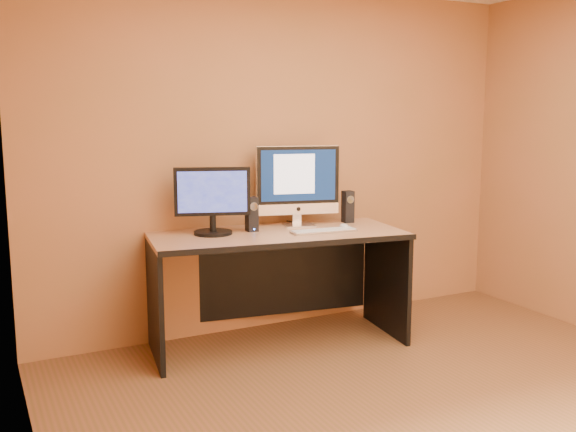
{
  "coord_description": "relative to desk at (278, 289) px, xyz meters",
  "views": [
    {
      "loc": [
        -2.22,
        -2.43,
        1.65
      ],
      "look_at": [
        -0.25,
        1.47,
        0.95
      ],
      "focal_mm": 40.0,
      "sensor_mm": 36.0,
      "label": 1
    }
  ],
  "objects": [
    {
      "name": "desk",
      "position": [
        0.0,
        0.0,
        0.0
      ],
      "size": [
        1.87,
        1.01,
        0.82
      ],
      "primitive_type": null,
      "rotation": [
        0.0,
        0.0,
        -0.14
      ],
      "color": "tan",
      "rests_on": "ground"
    },
    {
      "name": "keyboard",
      "position": [
        0.3,
        -0.14,
        0.42
      ],
      "size": [
        0.49,
        0.17,
        0.02
      ],
      "primitive_type": "cube",
      "rotation": [
        0.0,
        0.0,
        -0.09
      ],
      "color": "#BBBBBF",
      "rests_on": "desk"
    },
    {
      "name": "cable_a",
      "position": [
        0.3,
        0.27,
        0.41
      ],
      "size": [
        0.07,
        0.24,
        0.01
      ],
      "primitive_type": "cylinder",
      "rotation": [
        1.57,
        0.0,
        0.27
      ],
      "color": "black",
      "rests_on": "desk"
    },
    {
      "name": "second_monitor",
      "position": [
        -0.43,
        0.14,
        0.64
      ],
      "size": [
        0.59,
        0.42,
        0.47
      ],
      "primitive_type": null,
      "rotation": [
        0.0,
        0.0,
        -0.31
      ],
      "color": "black",
      "rests_on": "desk"
    },
    {
      "name": "speaker_right",
      "position": [
        0.67,
        0.14,
        0.53
      ],
      "size": [
        0.08,
        0.09,
        0.24
      ],
      "primitive_type": null,
      "rotation": [
        0.0,
        0.0,
        -0.08
      ],
      "color": "black",
      "rests_on": "desk"
    },
    {
      "name": "mouse",
      "position": [
        0.5,
        -0.08,
        0.43
      ],
      "size": [
        0.1,
        0.13,
        0.04
      ],
      "primitive_type": "ellipsoid",
      "rotation": [
        0.0,
        0.0,
        -0.3
      ],
      "color": "silver",
      "rests_on": "desk"
    },
    {
      "name": "floor",
      "position": [
        0.28,
        -1.57,
        -0.41
      ],
      "size": [
        4.0,
        4.0,
        0.0
      ],
      "primitive_type": "plane",
      "color": "brown",
      "rests_on": "ground"
    },
    {
      "name": "imac",
      "position": [
        0.26,
        0.18,
        0.72
      ],
      "size": [
        0.67,
        0.37,
        0.61
      ],
      "primitive_type": null,
      "rotation": [
        0.0,
        0.0,
        -0.23
      ],
      "color": "silver",
      "rests_on": "desk"
    },
    {
      "name": "speaker_left",
      "position": [
        -0.14,
        0.13,
        0.53
      ],
      "size": [
        0.08,
        0.08,
        0.24
      ],
      "primitive_type": null,
      "rotation": [
        0.0,
        0.0,
        -0.02
      ],
      "color": "black",
      "rests_on": "desk"
    },
    {
      "name": "cable_b",
      "position": [
        0.25,
        0.28,
        0.41
      ],
      "size": [
        0.12,
        0.17,
        0.01
      ],
      "primitive_type": "cylinder",
      "rotation": [
        1.57,
        0.0,
        -0.63
      ],
      "color": "black",
      "rests_on": "desk"
    },
    {
      "name": "walls",
      "position": [
        0.28,
        -1.57,
        0.89
      ],
      "size": [
        4.0,
        4.0,
        2.6
      ],
      "primitive_type": null,
      "color": "#AB6A45",
      "rests_on": "ground"
    }
  ]
}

